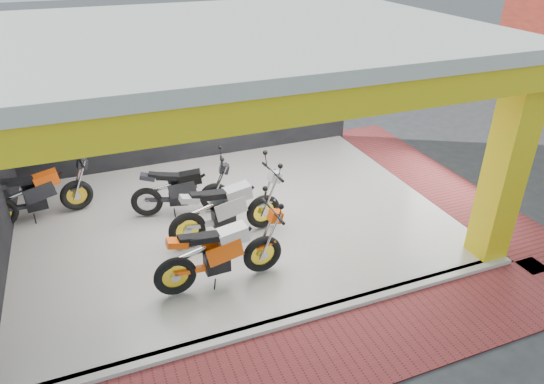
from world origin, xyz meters
The scene contains 14 objects.
ground centered at (0.00, 0.00, 0.00)m, with size 80.00×80.00×0.00m, color #2D2D30.
showroom_floor centered at (0.00, 2.00, 0.05)m, with size 8.00×6.00×0.10m, color silver.
showroom_ceiling centered at (0.00, 2.00, 3.60)m, with size 8.40×6.40×0.20m, color beige.
back_wall centered at (0.00, 5.10, 1.75)m, with size 8.20×0.20×3.50m, color black.
corner_column centered at (3.75, -0.75, 1.75)m, with size 0.50×0.50×3.50m, color yellow.
header_beam_front centered at (0.00, -1.00, 3.30)m, with size 8.40×0.30×0.40m, color yellow.
header_beam_right centered at (4.00, 2.00, 3.30)m, with size 0.30×6.40×0.40m, color yellow.
floor_kerb centered at (0.00, -1.02, 0.05)m, with size 8.00×0.20×0.10m, color silver.
paver_front centered at (0.00, -1.80, 0.01)m, with size 9.00×1.40×0.03m, color maroon.
paver_right centered at (4.80, 2.00, 0.01)m, with size 1.40×7.00×0.03m, color maroon.
moto_hero centered at (-0.07, 0.16, 0.77)m, with size 2.21×0.82×1.35m, color #FF530A, non-canonical shape.
moto_row_a centered at (0.41, 1.40, 0.79)m, with size 2.26×0.84×1.38m, color #B5B8BE, non-canonical shape.
moto_row_b centered at (-0.26, 2.32, 0.72)m, with size 2.03×0.75×1.24m, color black, non-canonical shape.
moto_row_c centered at (-2.80, 3.38, 0.75)m, with size 2.12×0.78×1.30m, color black, non-canonical shape.
Camera 1 is at (-2.28, -5.87, 5.07)m, focal length 32.00 mm.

